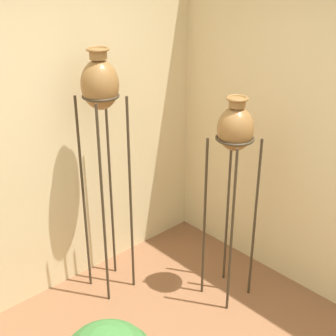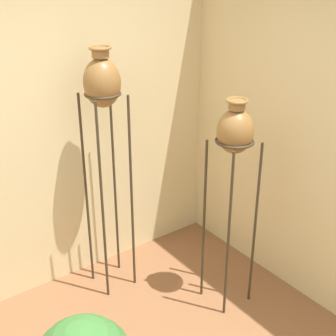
# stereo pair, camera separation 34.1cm
# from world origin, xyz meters

# --- Properties ---
(vase_stand_tall) EXTENTS (0.28, 0.28, 1.95)m
(vase_stand_tall) POSITION_xyz_m (0.65, 1.50, 1.63)
(vase_stand_tall) COLOR #382D1E
(vase_stand_tall) RESTS_ON ground_plane
(vase_stand_medium) EXTENTS (0.29, 0.29, 1.64)m
(vase_stand_medium) POSITION_xyz_m (1.27, 0.79, 1.36)
(vase_stand_medium) COLOR #382D1E
(vase_stand_medium) RESTS_ON ground_plane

